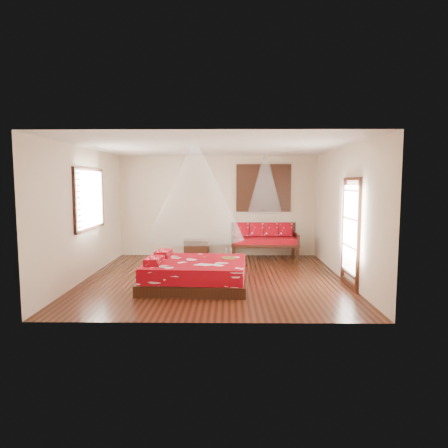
# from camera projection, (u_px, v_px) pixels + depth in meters

# --- Properties ---
(room) EXTENTS (5.54, 5.54, 2.84)m
(room) POSITION_uv_depth(u_px,v_px,m) (214.00, 214.00, 8.46)
(room) COLOR black
(room) RESTS_ON ground
(bed) EXTENTS (2.15, 1.96, 0.64)m
(bed) POSITION_uv_depth(u_px,v_px,m) (195.00, 273.00, 7.98)
(bed) COLOR black
(bed) RESTS_ON floor
(daybed) EXTENTS (1.80, 0.80, 0.95)m
(daybed) POSITION_uv_depth(u_px,v_px,m) (264.00, 239.00, 10.91)
(daybed) COLOR black
(daybed) RESTS_ON floor
(storage_chest) EXTENTS (0.70, 0.51, 0.48)m
(storage_chest) POSITION_uv_depth(u_px,v_px,m) (196.00, 248.00, 11.03)
(storage_chest) COLOR black
(storage_chest) RESTS_ON floor
(shutter_panel) EXTENTS (1.52, 0.06, 1.32)m
(shutter_panel) POSITION_uv_depth(u_px,v_px,m) (264.00, 188.00, 11.09)
(shutter_panel) COLOR black
(shutter_panel) RESTS_ON wall_back
(window_left) EXTENTS (0.10, 1.74, 1.34)m
(window_left) POSITION_uv_depth(u_px,v_px,m) (90.00, 199.00, 8.66)
(window_left) COLOR black
(window_left) RESTS_ON wall_left
(glazed_door) EXTENTS (0.08, 1.02, 2.16)m
(glazed_door) POSITION_uv_depth(u_px,v_px,m) (350.00, 233.00, 7.87)
(glazed_door) COLOR black
(glazed_door) RESTS_ON floor
(wine_tray) EXTENTS (0.30, 0.30, 0.23)m
(wine_tray) POSITION_uv_depth(u_px,v_px,m) (228.00, 256.00, 8.16)
(wine_tray) COLOR brown
(wine_tray) RESTS_ON bed
(mosquito_net_main) EXTENTS (1.93, 1.93, 1.80)m
(mosquito_net_main) POSITION_uv_depth(u_px,v_px,m) (195.00, 193.00, 7.81)
(mosquito_net_main) COLOR white
(mosquito_net_main) RESTS_ON ceiling
(mosquito_net_daybed) EXTENTS (0.91, 0.91, 1.50)m
(mosquito_net_daybed) POSITION_uv_depth(u_px,v_px,m) (265.00, 185.00, 10.62)
(mosquito_net_daybed) COLOR white
(mosquito_net_daybed) RESTS_ON ceiling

